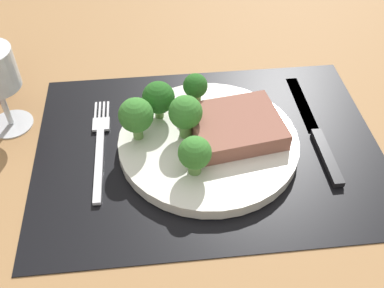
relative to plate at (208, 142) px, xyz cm
name	(u,v)px	position (x,y,z in cm)	size (l,w,h in cm)	color
ground_plane	(208,156)	(0.00, 0.00, -2.60)	(140.00, 110.00, 3.00)	#996D42
placemat	(208,147)	(0.00, 0.00, -0.95)	(46.82, 34.16, 0.30)	black
plate	(208,142)	(0.00, 0.00, 0.00)	(24.28, 24.28, 1.60)	silver
steak	(236,126)	(3.83, 0.70, 2.01)	(11.64, 9.94, 2.41)	#8C5647
broccoli_center	(185,113)	(-2.97, 0.99, 4.66)	(4.47, 4.47, 6.28)	#5B8942
broccoli_front_edge	(195,154)	(-2.48, -5.68, 3.99)	(4.12, 4.12, 5.40)	#5B8942
broccoli_near_fork	(136,116)	(-9.34, 1.24, 4.62)	(4.60, 4.60, 6.23)	#6B994C
broccoli_near_steak	(195,87)	(-0.99, 7.27, 3.90)	(3.49, 3.49, 5.11)	#5B8942
broccoli_back_left	(158,98)	(-6.27, 5.14, 4.14)	(4.50, 4.50, 5.65)	#6B994C
fork	(100,146)	(-14.71, 1.42, -0.55)	(2.40, 19.20, 0.50)	silver
knife	(317,134)	(15.38, 0.53, -0.50)	(1.80, 23.00, 0.80)	black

